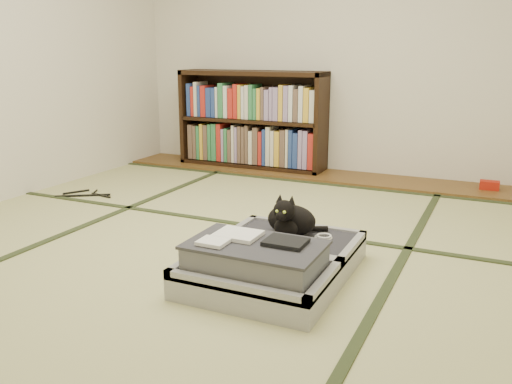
% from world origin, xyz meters
% --- Properties ---
extents(floor, '(4.50, 4.50, 0.00)m').
position_xyz_m(floor, '(0.00, 0.00, 0.00)').
color(floor, '#C6C584').
rests_on(floor, ground).
extents(wood_strip, '(4.00, 0.50, 0.02)m').
position_xyz_m(wood_strip, '(0.00, 2.00, 0.01)').
color(wood_strip, brown).
rests_on(wood_strip, ground).
extents(red_item, '(0.15, 0.09, 0.07)m').
position_xyz_m(red_item, '(1.36, 2.03, 0.06)').
color(red_item, '#AA1B0D').
rests_on(red_item, wood_strip).
extents(tatami_borders, '(4.00, 4.50, 0.01)m').
position_xyz_m(tatami_borders, '(0.00, 0.49, 0.00)').
color(tatami_borders, '#2D381E').
rests_on(tatami_borders, ground).
extents(bookcase, '(1.45, 0.33, 0.93)m').
position_xyz_m(bookcase, '(-0.79, 2.07, 0.45)').
color(bookcase, black).
rests_on(bookcase, wood_strip).
extents(suitcase, '(0.70, 0.94, 0.28)m').
position_xyz_m(suitcase, '(0.45, -0.33, 0.10)').
color(suitcase, '#A1A2A6').
rests_on(suitcase, floor).
extents(cat, '(0.31, 0.32, 0.25)m').
position_xyz_m(cat, '(0.43, -0.04, 0.23)').
color(cat, black).
rests_on(cat, suitcase).
extents(cable_coil, '(0.10, 0.10, 0.02)m').
position_xyz_m(cable_coil, '(0.61, 0.00, 0.15)').
color(cable_coil, white).
rests_on(cable_coil, suitcase).
extents(hanger, '(0.42, 0.31, 0.01)m').
position_xyz_m(hanger, '(-1.54, 0.55, 0.01)').
color(hanger, black).
rests_on(hanger, floor).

